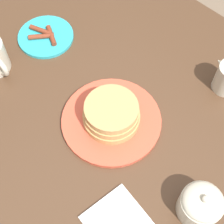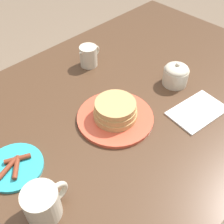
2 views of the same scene
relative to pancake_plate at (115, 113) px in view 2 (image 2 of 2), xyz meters
name	(u,v)px [view 2 (image 2 of 2)]	position (x,y,z in m)	size (l,w,h in m)	color
ground_plane	(109,216)	(0.00, 0.04, -0.80)	(8.00, 8.00, 0.00)	#7A6651
dining_table	(108,134)	(0.00, 0.04, -0.14)	(1.59, 0.93, 0.77)	#4C3321
pancake_plate	(115,113)	(0.00, 0.00, 0.00)	(0.25, 0.25, 0.07)	#DB5138
side_plate_bacon	(14,166)	(-0.33, 0.06, -0.02)	(0.16, 0.16, 0.02)	#2DADBC
coffee_mug	(43,203)	(-0.35, -0.10, 0.02)	(0.12, 0.09, 0.09)	beige
creamer_pitcher	(88,56)	(0.14, 0.29, 0.02)	(0.11, 0.07, 0.09)	beige
sugar_bowl	(176,74)	(0.29, -0.02, 0.02)	(0.09, 0.09, 0.09)	beige
napkin	(197,111)	(0.22, -0.17, -0.02)	(0.21, 0.14, 0.01)	white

